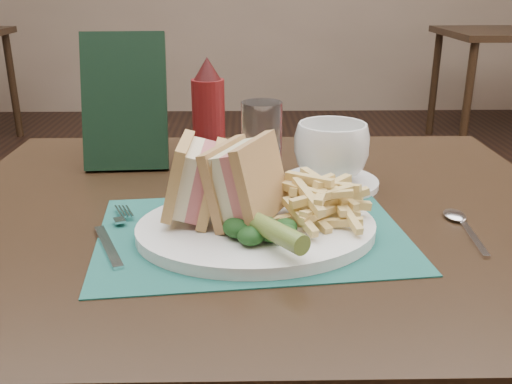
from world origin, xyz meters
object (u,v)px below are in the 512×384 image
at_px(placemat, 252,233).
at_px(table_bg_right, 509,90).
at_px(ketchup_bottle, 209,114).
at_px(sandwich_half_b, 230,178).
at_px(plate, 256,228).
at_px(check_presenter, 125,102).
at_px(saucer, 330,183).
at_px(coffee_cup, 331,152).
at_px(drinking_glass, 262,144).
at_px(sandwich_half_a, 179,179).

bearing_deg(placemat, table_bg_right, 60.31).
height_order(placemat, ketchup_bottle, ketchup_bottle).
xyz_separation_m(placemat, sandwich_half_b, (-0.03, 0.01, 0.07)).
bearing_deg(sandwich_half_b, plate, -0.90).
bearing_deg(table_bg_right, sandwich_half_b, -120.17).
bearing_deg(check_presenter, saucer, -21.95).
xyz_separation_m(placemat, coffee_cup, (0.12, 0.18, 0.05)).
bearing_deg(placemat, sandwich_half_b, 155.49).
height_order(table_bg_right, drinking_glass, drinking_glass).
bearing_deg(table_bg_right, coffee_cup, -119.34).
height_order(placemat, plate, plate).
height_order(table_bg_right, check_presenter, check_presenter).
distance_m(saucer, coffee_cup, 0.05).
bearing_deg(ketchup_bottle, table_bg_right, 56.90).
height_order(saucer, coffee_cup, coffee_cup).
bearing_deg(sandwich_half_b, sandwich_half_a, -160.48).
distance_m(saucer, check_presenter, 0.37).
distance_m(placemat, coffee_cup, 0.22).
xyz_separation_m(drinking_glass, ketchup_bottle, (-0.09, 0.08, 0.03)).
bearing_deg(check_presenter, sandwich_half_a, -70.01).
bearing_deg(plate, saucer, 50.38).
relative_size(sandwich_half_a, ketchup_bottle, 0.55).
height_order(plate, ketchup_bottle, ketchup_bottle).
height_order(placemat, coffee_cup, coffee_cup).
bearing_deg(saucer, sandwich_half_b, -132.35).
height_order(sandwich_half_a, check_presenter, check_presenter).
bearing_deg(placemat, sandwich_half_a, 168.56).
relative_size(table_bg_right, check_presenter, 3.94).
relative_size(coffee_cup, drinking_glass, 0.88).
xyz_separation_m(sandwich_half_b, check_presenter, (-0.18, 0.28, 0.04)).
relative_size(plate, saucer, 2.00).
height_order(plate, saucer, plate).
height_order(table_bg_right, plate, plate).
distance_m(saucer, drinking_glass, 0.12).
height_order(placemat, saucer, saucer).
bearing_deg(plate, drinking_glass, 80.08).
xyz_separation_m(sandwich_half_a, ketchup_bottle, (0.02, 0.25, 0.02)).
xyz_separation_m(ketchup_bottle, check_presenter, (-0.14, 0.02, 0.02)).
distance_m(drinking_glass, ketchup_bottle, 0.12).
height_order(coffee_cup, drinking_glass, drinking_glass).
bearing_deg(check_presenter, table_bg_right, 51.39).
bearing_deg(drinking_glass, plate, -93.53).
distance_m(sandwich_half_b, coffee_cup, 0.22).
relative_size(drinking_glass, ketchup_bottle, 0.70).
relative_size(plate, ketchup_bottle, 1.61).
bearing_deg(sandwich_half_a, drinking_glass, 58.49).
height_order(table_bg_right, coffee_cup, coffee_cup).
relative_size(sandwich_half_b, ketchup_bottle, 0.58).
bearing_deg(saucer, ketchup_bottle, 153.78).
relative_size(sandwich_half_a, coffee_cup, 0.89).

